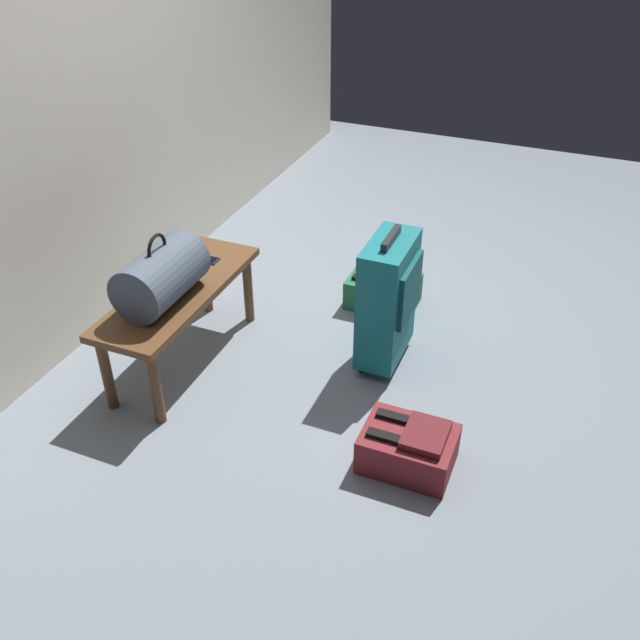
{
  "coord_description": "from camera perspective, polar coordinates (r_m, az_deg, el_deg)",
  "views": [
    {
      "loc": [
        -2.74,
        -0.72,
        2.16
      ],
      "look_at": [
        -0.17,
        0.34,
        0.25
      ],
      "focal_mm": 38.88,
      "sensor_mm": 36.0,
      "label": 1
    }
  ],
  "objects": [
    {
      "name": "backpack_maroon",
      "position": [
        2.94,
        7.32,
        -10.36
      ],
      "size": [
        0.28,
        0.38,
        0.21
      ],
      "color": "maroon",
      "rests_on": "ground"
    },
    {
      "name": "backpack_green",
      "position": [
        3.91,
        5.27,
        2.46
      ],
      "size": [
        0.28,
        0.38,
        0.21
      ],
      "color": "#1E6038",
      "rests_on": "ground"
    },
    {
      "name": "bench",
      "position": [
        3.39,
        -11.48,
        1.64
      ],
      "size": [
        1.0,
        0.36,
        0.43
      ],
      "color": "brown",
      "rests_on": "ground"
    },
    {
      "name": "ground_plane",
      "position": [
        3.56,
        6.15,
        -3.07
      ],
      "size": [
        6.6,
        6.6,
        0.0
      ],
      "primitive_type": "plane",
      "color": "slate"
    },
    {
      "name": "cell_phone",
      "position": [
        3.56,
        -9.47,
        4.98
      ],
      "size": [
        0.07,
        0.14,
        0.01
      ],
      "color": "#191E4C",
      "rests_on": "bench"
    },
    {
      "name": "duffel_bag_slate",
      "position": [
        3.21,
        -12.95,
        3.6
      ],
      "size": [
        0.44,
        0.26,
        0.34
      ],
      "color": "#475160",
      "rests_on": "bench"
    },
    {
      "name": "suitcase_upright_teal",
      "position": [
        3.33,
        5.62,
        1.74
      ],
      "size": [
        0.39,
        0.22,
        0.71
      ],
      "color": "#14666B",
      "rests_on": "ground"
    },
    {
      "name": "back_wall",
      "position": [
        3.67,
        -18.72,
        20.93
      ],
      "size": [
        6.0,
        0.1,
        2.8
      ],
      "primitive_type": "cube",
      "color": "silver",
      "rests_on": "ground"
    }
  ]
}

